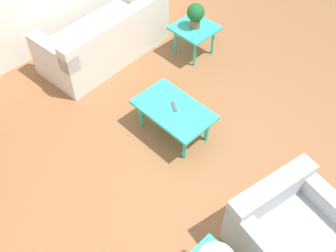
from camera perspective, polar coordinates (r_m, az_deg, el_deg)
The scene contains 7 objects.
ground_plane at distance 4.84m, azimuth 4.24°, elevation -4.00°, with size 14.00×14.00×0.00m, color #8E5B38.
sofa at distance 6.05m, azimuth -9.01°, elevation 12.39°, with size 1.03×2.01×0.80m.
armchair at distance 4.15m, azimuth 16.66°, elevation -13.79°, with size 0.99×1.13×0.72m.
coffee_table at distance 4.77m, azimuth 0.84°, elevation 2.13°, with size 0.96×0.59×0.42m.
side_table_plant at distance 5.97m, azimuth 3.88°, elevation 13.65°, with size 0.59×0.59×0.48m.
potted_plant at distance 5.81m, azimuth 4.03°, elevation 15.90°, with size 0.26×0.26×0.37m.
remote_control at distance 4.74m, azimuth 0.92°, elevation 2.84°, with size 0.16×0.12×0.02m.
Camera 1 is at (-1.82, 2.30, 3.85)m, focal length 42.00 mm.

